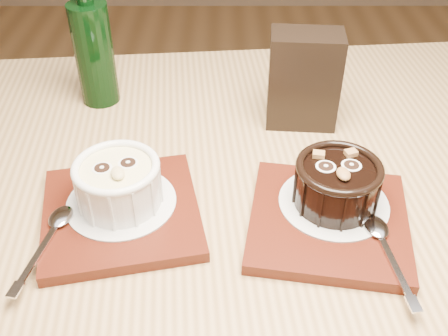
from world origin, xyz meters
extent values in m
cube|color=olive|center=(-0.21, -0.05, 0.73)|extent=(1.27, 0.90, 0.04)
cube|color=#50190D|center=(-0.35, -0.10, 0.76)|extent=(0.21, 0.21, 0.01)
cylinder|color=silver|center=(-0.35, -0.09, 0.77)|extent=(0.13, 0.13, 0.00)
cylinder|color=white|center=(-0.35, -0.09, 0.79)|extent=(0.10, 0.10, 0.05)
cylinder|color=#E2D28A|center=(-0.35, -0.09, 0.82)|extent=(0.08, 0.08, 0.00)
torus|color=white|center=(-0.35, -0.09, 0.82)|extent=(0.10, 0.10, 0.01)
cylinder|color=black|center=(-0.36, -0.09, 0.82)|extent=(0.02, 0.02, 0.00)
cylinder|color=black|center=(-0.33, -0.08, 0.82)|extent=(0.02, 0.02, 0.00)
ellipsoid|color=tan|center=(-0.34, -0.10, 0.82)|extent=(0.02, 0.03, 0.01)
cube|color=#50190D|center=(-0.10, -0.11, 0.76)|extent=(0.21, 0.21, 0.01)
cylinder|color=silver|center=(-0.09, -0.09, 0.77)|extent=(0.13, 0.13, 0.00)
cylinder|color=black|center=(-0.09, -0.09, 0.79)|extent=(0.09, 0.09, 0.05)
cylinder|color=black|center=(-0.09, -0.09, 0.82)|extent=(0.08, 0.08, 0.00)
torus|color=black|center=(-0.09, -0.09, 0.82)|extent=(0.10, 0.10, 0.01)
cylinder|color=black|center=(-0.11, -0.09, 0.82)|extent=(0.02, 0.02, 0.00)
cylinder|color=black|center=(-0.08, -0.08, 0.82)|extent=(0.02, 0.02, 0.00)
ellipsoid|color=brown|center=(-0.09, -0.10, 0.82)|extent=(0.02, 0.02, 0.01)
cube|color=brown|center=(-0.11, -0.07, 0.82)|extent=(0.02, 0.01, 0.01)
cube|color=brown|center=(-0.08, -0.06, 0.82)|extent=(0.02, 0.01, 0.01)
cube|color=black|center=(-0.11, 0.11, 0.82)|extent=(0.10, 0.07, 0.14)
cylinder|color=black|center=(-0.42, 0.17, 0.83)|extent=(0.06, 0.06, 0.16)
camera|label=1|loc=(-0.22, -0.55, 1.18)|focal=42.00mm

